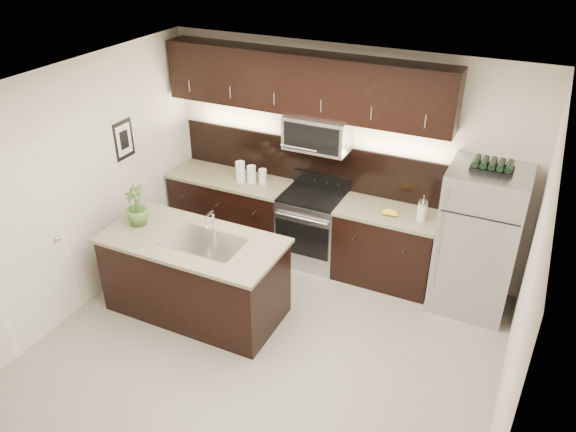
# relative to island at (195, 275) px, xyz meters

# --- Properties ---
(ground) EXTENTS (4.50, 4.50, 0.00)m
(ground) POSITION_rel_island_xyz_m (1.00, -0.20, -0.47)
(ground) COLOR gray
(ground) RESTS_ON ground
(room_walls) EXTENTS (4.52, 4.02, 2.71)m
(room_walls) POSITION_rel_island_xyz_m (0.89, -0.23, 1.22)
(room_walls) COLOR beige
(room_walls) RESTS_ON ground
(counter_run) EXTENTS (3.51, 0.65, 0.94)m
(counter_run) POSITION_rel_island_xyz_m (0.54, 1.49, -0.00)
(counter_run) COLOR black
(counter_run) RESTS_ON ground
(upper_fixtures) EXTENTS (3.49, 0.40, 1.66)m
(upper_fixtures) POSITION_rel_island_xyz_m (0.57, 1.64, 1.67)
(upper_fixtures) COLOR black
(upper_fixtures) RESTS_ON counter_run
(island) EXTENTS (1.96, 0.96, 0.94)m
(island) POSITION_rel_island_xyz_m (0.00, 0.00, 0.00)
(island) COLOR black
(island) RESTS_ON ground
(sink_faucet) EXTENTS (0.84, 0.50, 0.28)m
(sink_faucet) POSITION_rel_island_xyz_m (0.15, 0.01, 0.48)
(sink_faucet) COLOR silver
(sink_faucet) RESTS_ON island
(refrigerator) EXTENTS (0.82, 0.74, 1.69)m
(refrigerator) POSITION_rel_island_xyz_m (2.73, 1.43, 0.37)
(refrigerator) COLOR #B2B2B7
(refrigerator) RESTS_ON ground
(wine_rack) EXTENTS (0.42, 0.26, 0.10)m
(wine_rack) POSITION_rel_island_xyz_m (2.73, 1.43, 1.27)
(wine_rack) COLOR black
(wine_rack) RESTS_ON refrigerator
(plant) EXTENTS (0.31, 0.31, 0.46)m
(plant) POSITION_rel_island_xyz_m (-0.71, 0.01, 0.70)
(plant) COLOR #426628
(plant) RESTS_ON island
(canisters) EXTENTS (0.39, 0.18, 0.27)m
(canisters) POSITION_rel_island_xyz_m (-0.12, 1.47, 0.59)
(canisters) COLOR silver
(canisters) RESTS_ON counter_run
(french_press) EXTENTS (0.11, 0.11, 0.31)m
(french_press) POSITION_rel_island_xyz_m (2.09, 1.44, 0.58)
(french_press) COLOR silver
(french_press) RESTS_ON counter_run
(bananas) EXTENTS (0.21, 0.17, 0.06)m
(bananas) POSITION_rel_island_xyz_m (1.69, 1.41, 0.50)
(bananas) COLOR yellow
(bananas) RESTS_ON counter_run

